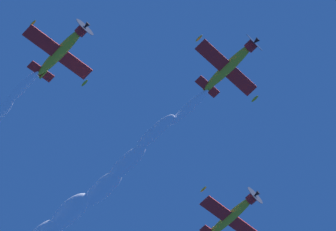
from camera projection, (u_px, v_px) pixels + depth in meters
airplane_lead at (230, 65)px, 84.73m from camera, size 8.51×8.75×3.74m
airplane_left_wingman at (232, 215)px, 90.95m from camera, size 8.49×8.72×3.70m
airplane_right_wingman at (62, 50)px, 84.96m from camera, size 8.52×8.54×4.15m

